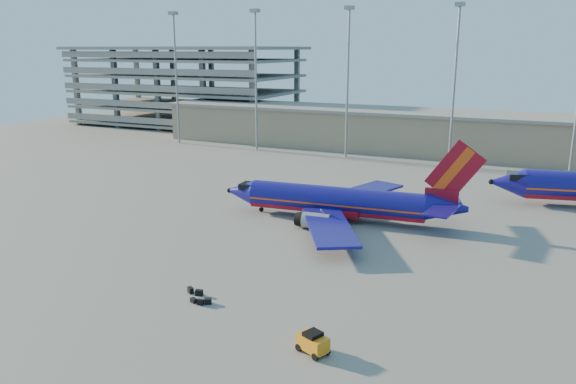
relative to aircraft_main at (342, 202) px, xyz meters
name	(u,v)px	position (x,y,z in m)	size (l,w,h in m)	color
ground	(261,224)	(-8.54, -5.71, -2.34)	(220.00, 220.00, 0.00)	slate
terminal_building	(435,132)	(1.46, 52.29, 1.97)	(122.00, 16.00, 8.50)	gray
parking_garage	(187,82)	(-70.54, 68.34, 9.39)	(62.00, 32.00, 21.40)	slate
light_mast_row	(400,67)	(-3.54, 40.29, 15.21)	(101.60, 1.60, 28.65)	gray
aircraft_main	(342,202)	(0.00, 0.00, 0.00)	(32.38, 31.04, 10.97)	navy
baggage_tug	(313,342)	(8.89, -30.98, -1.50)	(2.61, 2.15, 1.62)	orange
luggage_pile	(198,297)	(-3.40, -27.03, -2.10)	(3.32, 2.16, 0.52)	black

